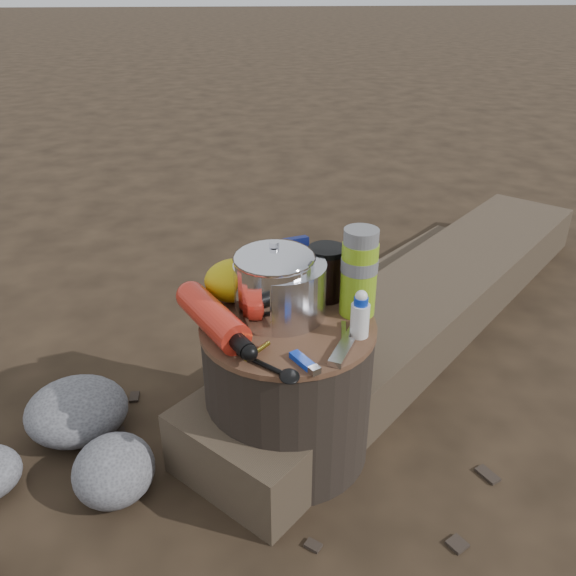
{
  "coord_description": "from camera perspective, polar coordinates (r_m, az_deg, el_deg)",
  "views": [
    {
      "loc": [
        -0.13,
        -1.17,
        1.1
      ],
      "look_at": [
        0.0,
        0.0,
        0.48
      ],
      "focal_mm": 36.28,
      "sensor_mm": 36.0,
      "label": 1
    }
  ],
  "objects": [
    {
      "name": "foil_windscreen",
      "position": [
        1.39,
        -0.78,
        -0.12
      ],
      "size": [
        0.22,
        0.22,
        0.13
      ],
      "primitive_type": "cylinder",
      "color": "silver",
      "rests_on": "stump"
    },
    {
      "name": "rock_ring",
      "position": [
        1.42,
        -25.09,
        -21.29
      ],
      "size": [
        0.4,
        0.86,
        0.17
      ],
      "primitive_type": null,
      "color": "#5B5B61",
      "rests_on": "ground"
    },
    {
      "name": "fuel_bottle",
      "position": [
        1.34,
        -7.39,
        -2.84
      ],
      "size": [
        0.21,
        0.31,
        0.08
      ],
      "primitive_type": null,
      "rotation": [
        0.0,
        0.0,
        0.46
      ],
      "color": "red",
      "rests_on": "stump"
    },
    {
      "name": "stuff_sack",
      "position": [
        1.46,
        -5.11,
        0.73
      ],
      "size": [
        0.16,
        0.13,
        0.11
      ],
      "primitive_type": "ellipsoid",
      "color": "gold",
      "rests_on": "stump"
    },
    {
      "name": "log_small",
      "position": [
        2.36,
        10.27,
        0.81
      ],
      "size": [
        0.93,
        0.88,
        0.09
      ],
      "primitive_type": "cube",
      "rotation": [
        0.0,
        0.0,
        -0.83
      ],
      "color": "#413427",
      "rests_on": "ground"
    },
    {
      "name": "thermos",
      "position": [
        1.38,
        6.97,
        1.48
      ],
      "size": [
        0.09,
        0.09,
        0.22
      ],
      "primitive_type": "cylinder",
      "color": "#80AC1B",
      "rests_on": "stump"
    },
    {
      "name": "multitool",
      "position": [
        1.27,
        5.31,
        -6.26
      ],
      "size": [
        0.08,
        0.11,
        0.01
      ],
      "primitive_type": "cube",
      "rotation": [
        0.0,
        0.0,
        -0.5
      ],
      "color": "#B4B3B8",
      "rests_on": "stump"
    },
    {
      "name": "spork",
      "position": [
        1.24,
        -2.73,
        -7.32
      ],
      "size": [
        0.14,
        0.14,
        0.01
      ],
      "primitive_type": null,
      "rotation": [
        0.0,
        0.0,
        0.8
      ],
      "color": "black",
      "rests_on": "stump"
    },
    {
      "name": "pot_grabber",
      "position": [
        1.32,
        5.49,
        -4.76
      ],
      "size": [
        0.08,
        0.14,
        0.01
      ],
      "primitive_type": null,
      "rotation": [
        0.0,
        0.0,
        -0.34
      ],
      "color": "#B4B3B8",
      "rests_on": "stump"
    },
    {
      "name": "food_pouch",
      "position": [
        1.5,
        0.08,
        2.26
      ],
      "size": [
        0.11,
        0.05,
        0.14
      ],
      "primitive_type": "cube",
      "rotation": [
        0.0,
        0.0,
        0.27
      ],
      "color": "#0C1347",
      "rests_on": "stump"
    },
    {
      "name": "travel_mug",
      "position": [
        1.46,
        3.78,
        1.46
      ],
      "size": [
        0.09,
        0.09,
        0.14
      ],
      "primitive_type": "cylinder",
      "color": "black",
      "rests_on": "stump"
    },
    {
      "name": "squeeze_bottle",
      "position": [
        1.32,
        7.08,
        -2.75
      ],
      "size": [
        0.04,
        0.04,
        0.1
      ],
      "primitive_type": "cylinder",
      "color": "white",
      "rests_on": "stump"
    },
    {
      "name": "log_main",
      "position": [
        2.12,
        13.5,
        -1.47
      ],
      "size": [
        1.76,
        1.74,
        0.18
      ],
      "primitive_type": "cube",
      "rotation": [
        0.0,
        0.0,
        -0.79
      ],
      "color": "#413427",
      "rests_on": "ground"
    },
    {
      "name": "lighter",
      "position": [
        1.24,
        1.41,
        -7.1
      ],
      "size": [
        0.06,
        0.09,
        0.02
      ],
      "primitive_type": "cube",
      "rotation": [
        0.0,
        0.0,
        0.49
      ],
      "color": "#0F34BA",
      "rests_on": "stump"
    },
    {
      "name": "camping_pot",
      "position": [
        1.36,
        -1.33,
        0.54
      ],
      "size": [
        0.19,
        0.19,
        0.19
      ],
      "primitive_type": "cylinder",
      "color": "silver",
      "rests_on": "stump"
    },
    {
      "name": "stump",
      "position": [
        1.49,
        0.0,
        -9.87
      ],
      "size": [
        0.42,
        0.42,
        0.38
      ],
      "primitive_type": "cylinder",
      "color": "black",
      "rests_on": "ground"
    },
    {
      "name": "ground",
      "position": [
        1.61,
        0.0,
        -15.27
      ],
      "size": [
        60.0,
        60.0,
        0.0
      ],
      "primitive_type": "plane",
      "color": "#2D2217",
      "rests_on": "ground"
    }
  ]
}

